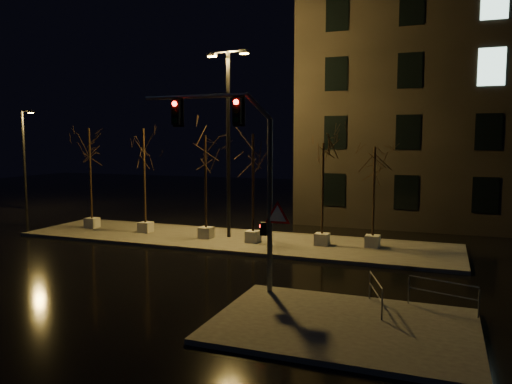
% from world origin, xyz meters
% --- Properties ---
extents(ground, '(90.00, 90.00, 0.00)m').
position_xyz_m(ground, '(0.00, 0.00, 0.00)').
color(ground, black).
rests_on(ground, ground).
extents(median, '(22.00, 5.00, 0.15)m').
position_xyz_m(median, '(0.00, 6.00, 0.07)').
color(median, '#43413C').
rests_on(median, ground).
extents(sidewalk_corner, '(7.00, 5.00, 0.15)m').
position_xyz_m(sidewalk_corner, '(7.50, -3.50, 0.07)').
color(sidewalk_corner, '#43413C').
rests_on(sidewalk_corner, ground).
extents(tree_0, '(1.80, 1.80, 5.74)m').
position_xyz_m(tree_0, '(-8.57, 6.16, 4.50)').
color(tree_0, '#ADACA1').
rests_on(tree_0, median).
extents(tree_1, '(1.80, 1.80, 5.68)m').
position_xyz_m(tree_1, '(-4.94, 6.00, 4.46)').
color(tree_1, '#ADACA1').
rests_on(tree_1, median).
extents(tree_2, '(1.80, 1.80, 5.31)m').
position_xyz_m(tree_2, '(-1.21, 5.74, 4.18)').
color(tree_2, '#ADACA1').
rests_on(tree_2, median).
extents(tree_3, '(1.80, 1.80, 5.35)m').
position_xyz_m(tree_3, '(1.37, 5.64, 4.21)').
color(tree_3, '#ADACA1').
rests_on(tree_3, median).
extents(tree_4, '(1.80, 1.80, 4.91)m').
position_xyz_m(tree_4, '(4.65, 6.17, 3.88)').
color(tree_4, '#ADACA1').
rests_on(tree_4, median).
extents(tree_5, '(1.80, 1.80, 4.75)m').
position_xyz_m(tree_5, '(6.95, 6.51, 3.75)').
color(tree_5, '#ADACA1').
rests_on(tree_5, median).
extents(traffic_signal_mast, '(5.28, 0.23, 6.45)m').
position_xyz_m(traffic_signal_mast, '(3.65, -1.51, 4.38)').
color(traffic_signal_mast, '#53545A').
rests_on(traffic_signal_mast, sidewalk_corner).
extents(streetlight_main, '(2.33, 0.53, 9.30)m').
position_xyz_m(streetlight_main, '(-0.25, 6.39, 5.52)').
color(streetlight_main, black).
rests_on(streetlight_main, median).
extents(streetlight_far, '(1.40, 0.50, 7.20)m').
position_xyz_m(streetlight_far, '(-18.80, 11.59, 3.96)').
color(streetlight_far, black).
rests_on(streetlight_far, ground).
extents(guard_rail_a, '(1.96, 0.65, 0.89)m').
position_xyz_m(guard_rail_a, '(10.00, -1.50, 0.73)').
color(guard_rail_a, '#53545A').
rests_on(guard_rail_a, sidewalk_corner).
extents(guard_rail_b, '(0.62, 1.80, 0.90)m').
position_xyz_m(guard_rail_b, '(8.17, -2.04, 0.73)').
color(guard_rail_b, '#53545A').
rests_on(guard_rail_b, sidewalk_corner).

